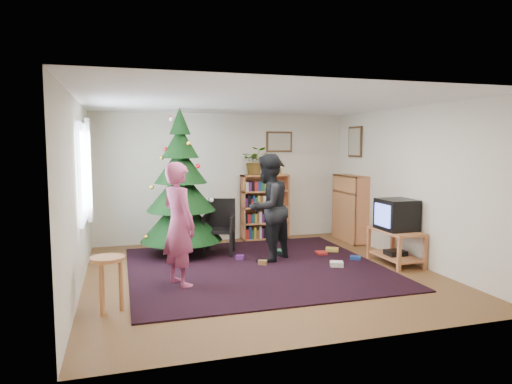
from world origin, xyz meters
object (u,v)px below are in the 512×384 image
object	(u,v)px
bookshelf_back	(265,206)
crt_tv	(397,214)
armchair	(218,224)
table_lamp	(279,164)
person_by_chair	(268,208)
potted_plant	(255,161)
tv_stand	(396,243)
picture_right	(355,142)
stool	(108,269)
christmas_tree	(181,195)
bookshelf_right	(350,208)
person_standing	(179,225)
picture_back	(279,142)

from	to	relation	value
bookshelf_back	crt_tv	distance (m)	2.82
armchair	table_lamp	distance (m)	2.00
person_by_chair	potted_plant	xyz separation A→B (m)	(0.29, 1.68, 0.70)
tv_stand	table_lamp	xyz separation A→B (m)	(-1.11, 2.44, 1.19)
picture_right	armchair	distance (m)	3.20
crt_tv	stool	bearing A→B (deg)	-168.30
person_by_chair	christmas_tree	bearing A→B (deg)	-68.18
picture_right	potted_plant	bearing A→B (deg)	162.48
christmas_tree	tv_stand	size ratio (longest dim) A/B	2.71
person_by_chair	picture_right	bearing A→B (deg)	169.06
picture_right	potted_plant	world-z (taller)	picture_right
bookshelf_right	potted_plant	world-z (taller)	potted_plant
bookshelf_right	tv_stand	size ratio (longest dim) A/B	1.40
bookshelf_right	tv_stand	bearing A→B (deg)	176.08
tv_stand	person_standing	bearing A→B (deg)	-177.33
picture_right	stool	bearing A→B (deg)	-149.20
person_standing	potted_plant	world-z (taller)	potted_plant
tv_stand	christmas_tree	bearing A→B (deg)	154.73
bookshelf_back	table_lamp	distance (m)	0.90
armchair	table_lamp	world-z (taller)	table_lamp
stool	potted_plant	distance (m)	4.45
christmas_tree	person_by_chair	distance (m)	1.51
picture_back	tv_stand	world-z (taller)	picture_back
crt_tv	person_standing	world-z (taller)	person_standing
armchair	table_lamp	bearing A→B (deg)	51.75
armchair	table_lamp	size ratio (longest dim) A/B	3.02
picture_right	potted_plant	distance (m)	2.00
tv_stand	crt_tv	bearing A→B (deg)	-180.00
picture_right	picture_back	bearing A→B (deg)	151.31
christmas_tree	stool	distance (m)	2.73
picture_right	tv_stand	distance (m)	2.47
picture_back	crt_tv	distance (m)	3.01
christmas_tree	crt_tv	distance (m)	3.55
picture_back	stool	world-z (taller)	picture_back
person_standing	table_lamp	distance (m)	3.56
person_by_chair	table_lamp	xyz separation A→B (m)	(0.79, 1.68, 0.64)
table_lamp	picture_right	bearing A→B (deg)	-23.31
picture_back	picture_right	distance (m)	1.51
christmas_tree	potted_plant	size ratio (longest dim) A/B	4.57
person_by_chair	table_lamp	bearing A→B (deg)	-153.01
christmas_tree	person_standing	bearing A→B (deg)	-98.46
tv_stand	table_lamp	size ratio (longest dim) A/B	2.94
armchair	crt_tv	bearing A→B (deg)	-11.02
picture_right	stool	world-z (taller)	picture_right
bookshelf_back	bookshelf_right	distance (m)	1.68
stool	person_standing	world-z (taller)	person_standing
armchair	person_by_chair	bearing A→B (deg)	-29.07
person_standing	table_lamp	world-z (taller)	person_standing
tv_stand	potted_plant	xyz separation A→B (m)	(-1.61, 2.44, 1.25)
person_by_chair	armchair	bearing A→B (deg)	-86.11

